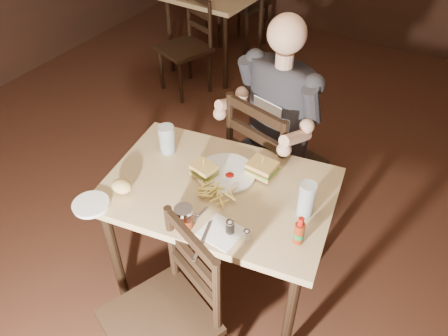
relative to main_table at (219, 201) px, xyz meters
The scene contains 24 objects.
room_shell 0.73m from the main_table, 71.66° to the left, with size 7.00×7.00×7.00m.
main_table is the anchor object (origin of this frame).
bg_table 2.63m from the main_table, 121.72° to the left, with size 0.84×0.84×0.77m.
chair_far 0.63m from the main_table, 87.09° to the left, with size 0.45×0.50×0.98m, color black, non-canonical shape.
chair_near 0.61m from the main_table, 86.12° to the right, with size 0.41×0.45×0.90m, color black, non-canonical shape.
bg_chair_far 3.12m from the main_table, 116.39° to the left, with size 0.45×0.49×0.97m, color black, non-canonical shape.
bg_chair_near 2.20m from the main_table, 129.34° to the left, with size 0.39×0.43×0.85m, color black, non-canonical shape.
diner 0.62m from the main_table, 88.01° to the left, with size 0.51×0.40×0.89m, color #2A2B2F, non-canonical shape.
dinner_plate 0.14m from the main_table, 97.44° to the left, with size 0.28×0.28×0.02m, color white.
sandwich_left 0.19m from the main_table, 167.33° to the left, with size 0.11×0.09×0.10m, color #DBB350, non-canonical shape.
sandwich_right 0.28m from the main_table, 52.07° to the left, with size 0.13×0.11×0.11m, color #DBB350, non-canonical shape.
fries_pile 0.15m from the main_table, 81.13° to the right, with size 0.24×0.17×0.04m, color #E1CD5E, non-canonical shape.
ketchup_dollop 0.14m from the main_table, 78.42° to the left, with size 0.04×0.04×0.01m, color maroon.
glass_left 0.41m from the main_table, 164.73° to the left, with size 0.08×0.08×0.15m, color silver.
glass_right 0.45m from the main_table, ahead, with size 0.07×0.07×0.17m, color silver.
hot_sauce 0.49m from the main_table, 14.13° to the right, with size 0.04×0.04×0.14m, color maroon, non-canonical shape.
salt_shaker 0.36m from the main_table, 38.90° to the right, with size 0.03×0.03×0.06m, color white, non-canonical shape.
pepper_shaker 0.31m from the main_table, 49.14° to the right, with size 0.04×0.04×0.07m, color #38332D, non-canonical shape.
syrup_dispenser 0.31m from the main_table, 90.23° to the right, with size 0.08×0.08×0.10m, color maroon, non-canonical shape.
napkin 0.29m from the main_table, 56.59° to the right, with size 0.16×0.15×0.00m, color white.
knife 0.35m from the main_table, 70.47° to the right, with size 0.01×0.21×0.01m, color silver.
fork 0.25m from the main_table, 84.90° to the right, with size 0.01×0.17×0.01m, color silver.
side_plate 0.59m from the main_table, 137.08° to the right, with size 0.16×0.16×0.01m, color white.
bread_roll 0.46m from the main_table, 144.45° to the right, with size 0.10×0.08×0.06m, color #DEBC6D.
Camera 1 is at (0.74, -1.36, 2.18)m, focal length 35.00 mm.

